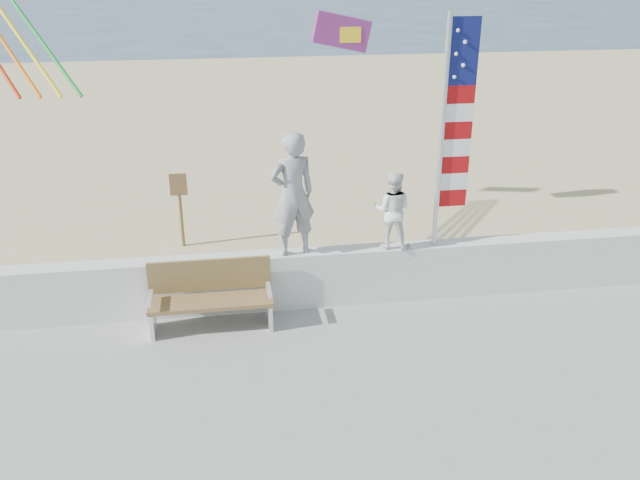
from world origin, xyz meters
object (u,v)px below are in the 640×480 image
at_px(bench, 211,295).
at_px(adult, 293,194).
at_px(child, 392,210).
at_px(flag, 451,124).

bearing_deg(bench, adult, 19.48).
bearing_deg(child, bench, 28.99).
bearing_deg(adult, child, 165.47).
xyz_separation_m(adult, child, (1.53, 0.00, -0.34)).
height_order(bench, flag, flag).
distance_m(adult, child, 1.57).
height_order(child, bench, child).
relative_size(child, flag, 0.35).
relative_size(child, bench, 0.68).
relative_size(bench, flag, 0.51).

